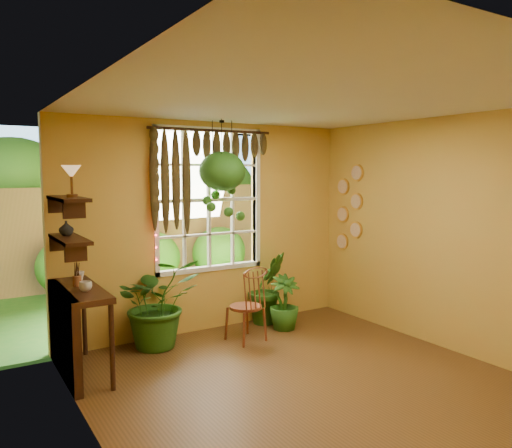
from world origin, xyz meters
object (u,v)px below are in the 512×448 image
at_px(potted_plant_left, 158,302).
at_px(windsor_chair, 247,316).
at_px(counter_ledge, 69,323).
at_px(hanging_basket, 222,178).
at_px(potted_plant_mid, 267,288).

bearing_deg(potted_plant_left, windsor_chair, -20.97).
bearing_deg(counter_ledge, potted_plant_left, 18.17).
bearing_deg(hanging_basket, counter_ledge, -168.22).
height_order(windsor_chair, hanging_basket, hanging_basket).
relative_size(counter_ledge, hanging_basket, 0.94).
bearing_deg(hanging_basket, potted_plant_left, -176.20).
height_order(counter_ledge, potted_plant_left, potted_plant_left).
xyz_separation_m(counter_ledge, potted_plant_left, (1.07, 0.35, -0.02)).
distance_m(counter_ledge, potted_plant_left, 1.12).
bearing_deg(counter_ledge, windsor_chair, -0.88).
bearing_deg(potted_plant_left, potted_plant_mid, 3.79).
relative_size(counter_ledge, potted_plant_mid, 1.22).
height_order(potted_plant_left, hanging_basket, hanging_basket).
height_order(counter_ledge, hanging_basket, hanging_basket).
bearing_deg(hanging_basket, potted_plant_mid, 3.78).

